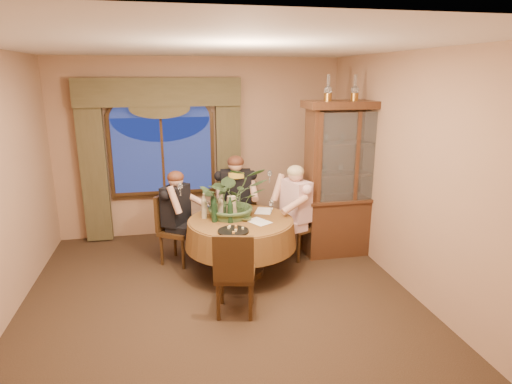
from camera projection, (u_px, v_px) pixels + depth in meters
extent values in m
plane|color=black|center=(222.00, 306.00, 4.84)|extent=(5.00, 5.00, 0.00)
plane|color=#9D785C|center=(201.00, 148.00, 6.83)|extent=(4.50, 0.00, 4.50)
plane|color=#9D785C|center=(414.00, 177.00, 4.91)|extent=(0.00, 5.00, 5.00)
plane|color=white|center=(216.00, 46.00, 4.10)|extent=(5.00, 5.00, 0.00)
cube|color=#433D24|center=(94.00, 167.00, 6.46)|extent=(0.38, 0.14, 2.32)
cube|color=#433D24|center=(229.00, 162.00, 6.86)|extent=(0.38, 0.14, 2.32)
cylinder|color=maroon|center=(241.00, 247.00, 5.55)|extent=(1.80, 1.80, 0.75)
cube|color=#371E12|center=(350.00, 179.00, 6.06)|extent=(1.36, 0.54, 2.19)
cube|color=black|center=(301.00, 224.00, 6.07)|extent=(0.55, 0.55, 0.96)
cube|color=black|center=(243.00, 216.00, 6.42)|extent=(0.49, 0.49, 0.96)
cube|color=black|center=(178.00, 230.00, 5.86)|extent=(0.58, 0.58, 0.96)
cube|color=black|center=(235.00, 272.00, 4.60)|extent=(0.51, 0.51, 0.96)
imported|color=#3B5831|center=(233.00, 172.00, 5.44)|extent=(0.88, 0.98, 0.76)
imported|color=#4B582C|center=(246.00, 219.00, 5.40)|extent=(0.14, 0.14, 0.04)
cylinder|color=black|center=(233.00, 231.00, 5.00)|extent=(0.37, 0.37, 0.02)
cylinder|color=tan|center=(204.00, 206.00, 5.45)|extent=(0.07, 0.07, 0.33)
cylinder|color=tan|center=(221.00, 207.00, 5.39)|extent=(0.07, 0.07, 0.33)
cylinder|color=black|center=(230.00, 210.00, 5.29)|extent=(0.07, 0.07, 0.33)
cylinder|color=black|center=(214.00, 209.00, 5.31)|extent=(0.07, 0.07, 0.33)
cylinder|color=black|center=(213.00, 205.00, 5.50)|extent=(0.07, 0.07, 0.33)
cube|color=white|center=(259.00, 222.00, 5.35)|extent=(0.33, 0.36, 0.00)
cube|color=white|center=(264.00, 211.00, 5.77)|extent=(0.31, 0.36, 0.00)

